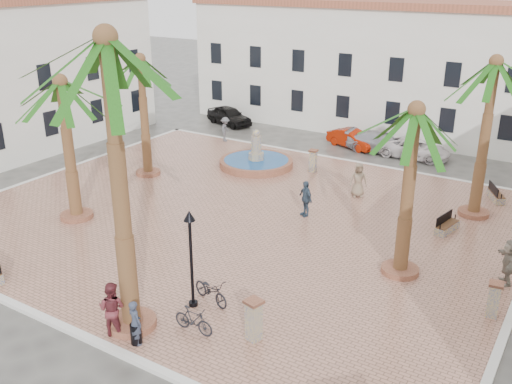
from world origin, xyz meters
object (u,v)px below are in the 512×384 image
(palm_nw, at_px, (141,73))
(palm_e, at_px, (414,131))
(bicycle_a, at_px, (211,291))
(pedestrian_fountain_a, at_px, (358,180))
(pedestrian_fountain_b, at_px, (305,198))
(car_red, at_px, (352,139))
(lamppost_s, at_px, (190,242))
(bollard_e, at_px, (494,299))
(cyclist_b, at_px, (112,309))
(palm_sw, at_px, (62,99))
(bicycle_b, at_px, (193,320))
(car_silver, at_px, (381,143))
(bench_e, at_px, (447,227))
(pedestrian_north, at_px, (225,129))
(bollard_se, at_px, (254,319))
(litter_bin, at_px, (136,334))
(bench_ne, at_px, (496,196))
(palm_ne, at_px, (494,80))
(palm_s, at_px, (109,72))
(car_black, at_px, (229,116))
(car_white, at_px, (415,149))
(pedestrian_east, at_px, (509,262))
(bollard_n, at_px, (313,160))
(cyclist_a, at_px, (135,323))
(fountain, at_px, (256,161))

(palm_nw, bearing_deg, palm_e, -11.99)
(bicycle_a, distance_m, pedestrian_fountain_a, 12.63)
(pedestrian_fountain_b, relative_size, car_red, 0.48)
(lamppost_s, distance_m, bollard_e, 10.73)
(cyclist_b, relative_size, pedestrian_fountain_a, 1.03)
(cyclist_b, bearing_deg, palm_sw, -51.97)
(bicycle_b, relative_size, car_silver, 0.34)
(palm_e, xyz_separation_m, pedestrian_fountain_b, (-5.88, 3.05, -4.97))
(car_silver, bearing_deg, bench_e, -147.30)
(car_red, bearing_deg, pedestrian_north, 133.01)
(bollard_se, height_order, litter_bin, bollard_se)
(bench_ne, bearing_deg, palm_ne, 140.98)
(palm_s, relative_size, bench_ne, 6.06)
(car_black, distance_m, car_silver, 12.80)
(lamppost_s, distance_m, car_white, 21.91)
(palm_e, height_order, lamppost_s, palm_e)
(cyclist_b, relative_size, car_red, 0.51)
(pedestrian_fountain_b, bearing_deg, car_silver, 125.69)
(pedestrian_east, bearing_deg, car_white, -170.70)
(bollard_se, relative_size, car_black, 0.35)
(car_red, bearing_deg, palm_s, -157.04)
(palm_nw, distance_m, bollard_se, 18.20)
(bollard_n, height_order, pedestrian_fountain_b, pedestrian_fountain_b)
(bicycle_a, bearing_deg, car_silver, 19.70)
(palm_s, relative_size, bicycle_b, 6.42)
(pedestrian_fountain_a, bearing_deg, cyclist_b, -128.70)
(pedestrian_fountain_b, bearing_deg, pedestrian_fountain_a, 104.47)
(lamppost_s, height_order, cyclist_a, lamppost_s)
(palm_nw, height_order, litter_bin, palm_nw)
(bench_e, bearing_deg, car_black, 72.10)
(palm_ne, height_order, bicycle_b, palm_ne)
(palm_s, relative_size, pedestrian_east, 5.39)
(bench_e, distance_m, bicycle_b, 13.50)
(bicycle_a, bearing_deg, fountain, 41.62)
(pedestrian_fountain_a, distance_m, pedestrian_fountain_b, 3.96)
(bollard_se, relative_size, pedestrian_fountain_b, 0.82)
(palm_nw, relative_size, car_silver, 1.53)
(palm_s, height_order, cyclist_b, palm_s)
(bench_e, relative_size, bicycle_a, 0.93)
(pedestrian_fountain_a, height_order, car_white, pedestrian_fountain_a)
(pedestrian_fountain_a, bearing_deg, litter_bin, -125.11)
(palm_e, xyz_separation_m, lamppost_s, (-5.56, -6.32, -3.34))
(bench_ne, xyz_separation_m, pedestrian_east, (2.03, -8.86, 0.69))
(palm_nw, relative_size, palm_ne, 0.90)
(palm_ne, xyz_separation_m, pedestrian_fountain_a, (-5.85, -0.75, -5.76))
(palm_e, distance_m, pedestrian_fountain_b, 8.28)
(palm_ne, xyz_separation_m, car_red, (-9.85, 7.91, -6.22))
(bollard_e, bearing_deg, pedestrian_east, 90.00)
(bollard_n, relative_size, pedestrian_fountain_a, 0.73)
(palm_ne, distance_m, lamppost_s, 15.99)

